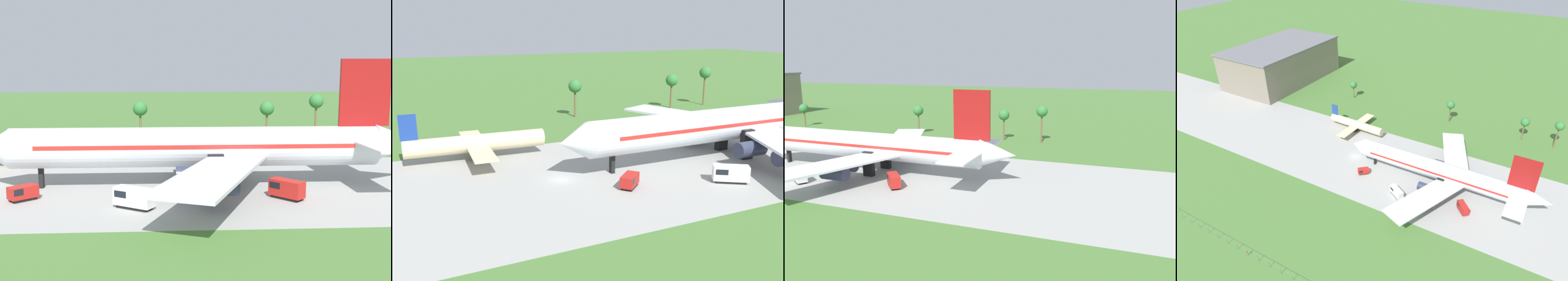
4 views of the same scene
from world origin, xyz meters
TOP-DOWN VIEW (x-y plane):
  - jet_airliner at (34.77, -0.61)m, footprint 69.64×57.42m
  - baggage_tug at (45.43, -8.92)m, footprint 4.87×5.07m
  - fuel_truck at (8.24, -7.93)m, footprint 4.24×4.11m
  - catering_van at (24.05, -12.56)m, footprint 5.78×4.68m
  - palm_tree_row at (28.17, 45.09)m, footprint 99.21×3.60m

SIDE VIEW (x-z plane):
  - fuel_truck at x=8.24m, z-range 0.10..2.21m
  - baggage_tug at x=45.43m, z-range 0.10..2.85m
  - catering_van at x=24.05m, z-range 0.10..2.92m
  - jet_airliner at x=34.77m, z-range -3.75..16.13m
  - palm_tree_row at x=28.17m, z-range 2.35..14.31m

